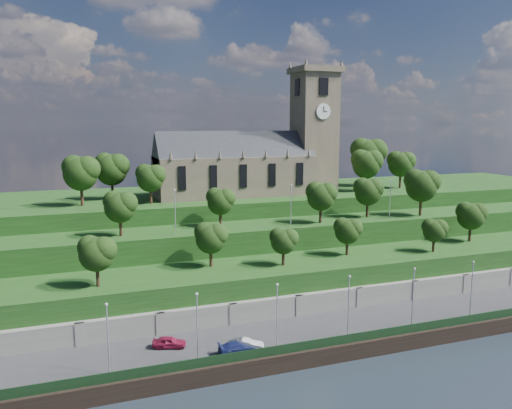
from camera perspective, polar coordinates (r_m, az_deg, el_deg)
name	(u,v)px	position (r m, az deg, el deg)	size (l,w,h in m)	color
ground	(371,356)	(68.47, 12.97, -16.56)	(320.00, 320.00, 0.00)	black
promenade	(347,331)	(72.70, 10.38, -14.02)	(160.00, 12.00, 2.00)	#2D2D30
quay_wall	(371,348)	(67.96, 13.02, -15.74)	(160.00, 0.50, 2.20)	black
fence	(369,335)	(67.85, 12.77, -14.38)	(160.00, 0.10, 1.20)	#173419
retaining_wall	(327,306)	(76.97, 8.16, -11.42)	(160.00, 2.10, 5.00)	slate
embankment_lower	(310,284)	(81.54, 6.19, -9.06)	(160.00, 12.00, 8.00)	#183C14
embankment_upper	(284,255)	(90.57, 3.18, -5.84)	(160.00, 10.00, 12.00)	#183C14
hilltop	(247,225)	(109.36, -1.08, -2.39)	(160.00, 32.00, 15.00)	#183C14
church	(256,158)	(103.82, 0.02, 5.36)	(38.60, 12.35, 27.60)	brown
trees_lower	(318,232)	(80.14, 7.13, -3.09)	(71.18, 8.78, 7.35)	black
trees_upper	(323,192)	(90.36, 7.65, 1.37)	(61.95, 8.25, 8.96)	black
trees_hilltop	(281,162)	(105.35, 2.84, 4.83)	(75.20, 16.22, 11.24)	black
lamp_posts_promenade	(349,301)	(66.83, 10.54, -10.83)	(60.36, 0.36, 8.31)	#B2B2B7
lamp_posts_upper	(291,202)	(85.73, 4.01, 0.32)	(40.36, 0.36, 7.35)	#B2B2B7
car_left	(169,342)	(65.11, -9.89, -15.23)	(1.67, 4.14, 1.41)	maroon
car_middle	(246,345)	(63.51, -1.13, -15.73)	(1.51, 4.33, 1.43)	#AFB0B4
car_right	(238,347)	(62.92, -2.07, -16.00)	(1.97, 4.85, 1.41)	navy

